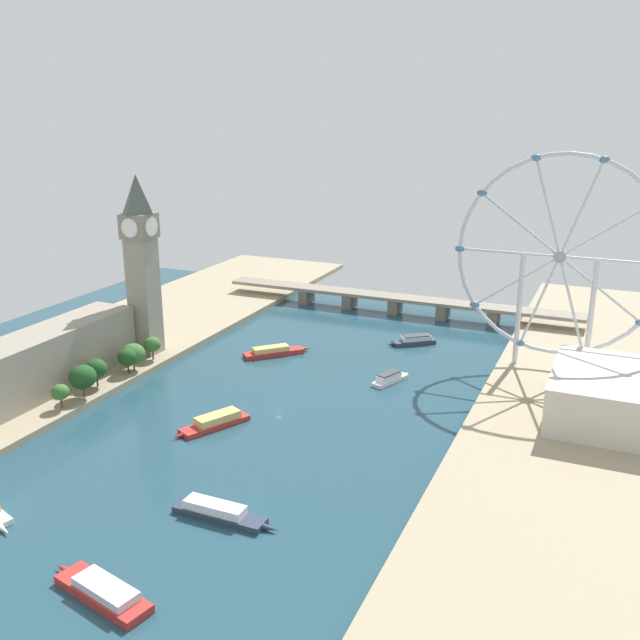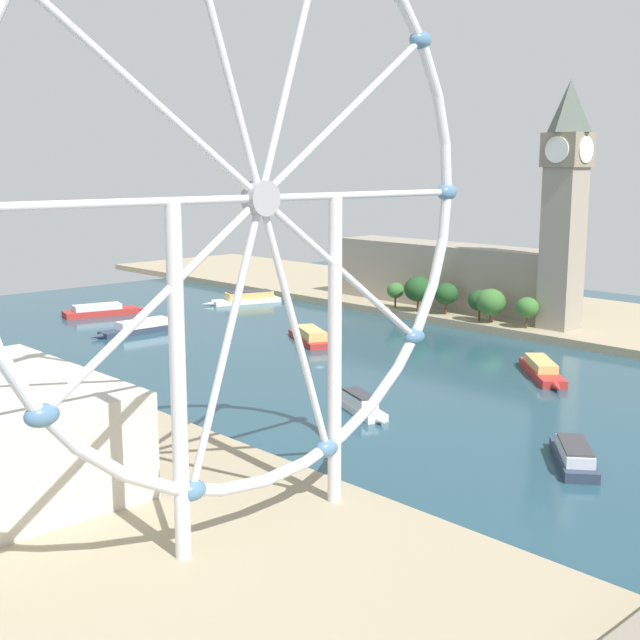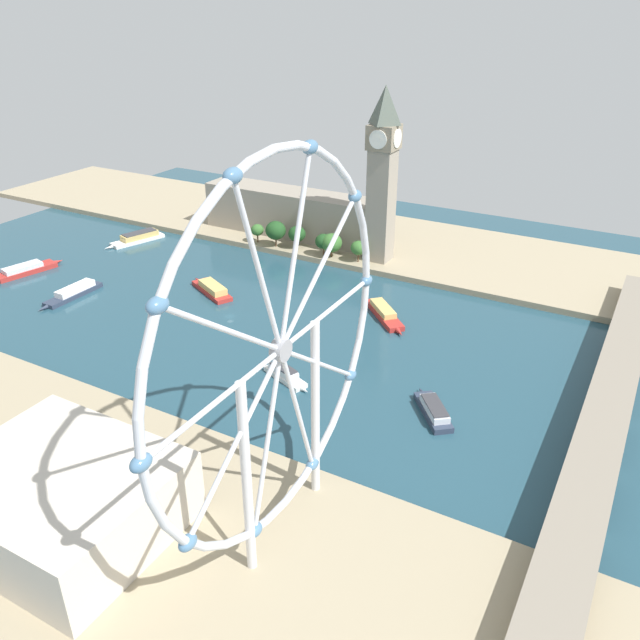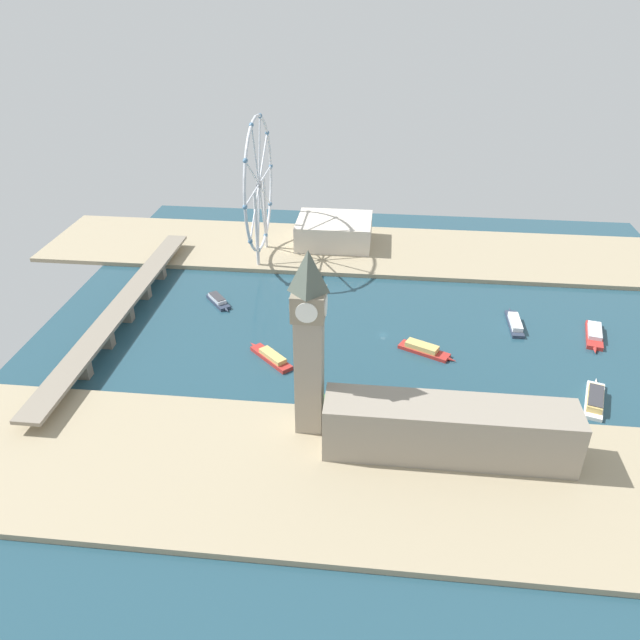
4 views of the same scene
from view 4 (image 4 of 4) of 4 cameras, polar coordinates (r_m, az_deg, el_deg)
name	(u,v)px [view 4 (image 4 of 4)]	position (r m, az deg, el deg)	size (l,w,h in m)	color
ground_plane	(383,335)	(360.34, 5.95, -1.38)	(409.31, 409.31, 0.00)	#234756
riverbank_left	(378,480)	(264.45, 5.47, -14.69)	(90.00, 520.00, 3.00)	tan
riverbank_right	(386,251)	(466.12, 6.23, 6.44)	(90.00, 520.00, 3.00)	tan
clock_tower	(309,342)	(259.72, -1.04, -2.04)	(14.89, 14.89, 88.57)	gray
parliament_block	(449,430)	(270.02, 11.99, -10.05)	(22.00, 107.17, 26.03)	gray
tree_row_embankment	(396,404)	(287.62, 7.11, -7.86)	(13.66, 71.16, 14.56)	#513823
ferris_wheel	(259,186)	(435.60, -5.73, 12.41)	(96.38, 3.20, 100.50)	silver
riverside_hall	(334,231)	(470.29, 1.34, 8.32)	(46.64, 56.18, 19.42)	beige
river_bridge	(121,309)	(388.57, -18.11, 0.99)	(221.31, 14.34, 10.67)	gray
tour_boat_0	(271,357)	(336.14, -4.62, -3.45)	(28.63, 29.15, 4.77)	#B22D28
tour_boat_1	(307,301)	(390.27, -1.25, 1.77)	(12.51, 23.54, 4.90)	white
tour_boat_2	(595,399)	(332.82, 24.37, -6.75)	(36.55, 17.63, 5.55)	white
tour_boat_3	(515,323)	(384.58, 17.77, -0.25)	(36.08, 7.10, 4.91)	#2D384C
tour_boat_4	(424,349)	(346.11, 9.70, -2.72)	(20.03, 32.61, 5.02)	#B22D28
tour_boat_5	(218,300)	(396.44, -9.53, 1.82)	(23.75, 20.45, 4.93)	#2D384C
tour_boat_6	(594,334)	(389.51, 24.32, -1.23)	(36.03, 15.44, 4.75)	#B22D28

